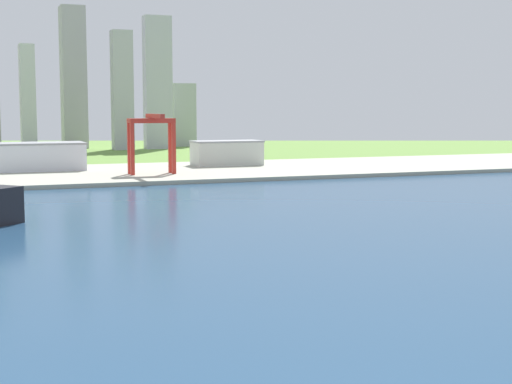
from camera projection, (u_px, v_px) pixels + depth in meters
name	position (u px, v px, depth m)	size (l,w,h in m)	color
ground_plane	(131.00, 219.00, 286.57)	(2400.00, 2400.00, 0.00)	olive
water_bay	(173.00, 245.00, 231.05)	(840.00, 360.00, 0.15)	navy
industrial_pier	(65.00, 175.00, 462.21)	(840.00, 140.00, 2.50)	#A3A491
port_crane_red	(152.00, 130.00, 452.94)	(27.63, 36.42, 36.11)	#B72D23
warehouse_main	(36.00, 156.00, 483.67)	(60.29, 31.98, 17.73)	silver
warehouse_annex	(227.00, 153.00, 527.32)	(48.00, 22.90, 17.13)	silver
distant_skyline	(30.00, 87.00, 757.77)	(351.19, 74.60, 158.18)	#9B9D9D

